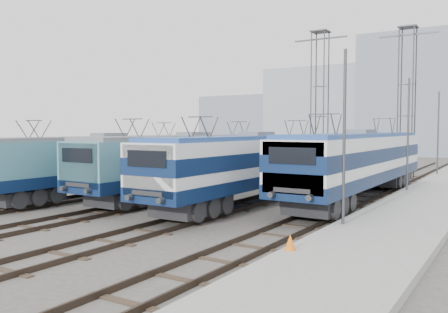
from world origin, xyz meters
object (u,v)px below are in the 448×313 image
(catenary_tower_west, at_px, (320,97))
(mast_rear, at_px, (438,135))
(mast_mid, at_px, (408,137))
(locomotive_far_right, at_px, (359,159))
(safety_cone, at_px, (290,242))
(locomotive_center_left, at_px, (192,159))
(locomotive_far_left, at_px, (107,159))
(mast_front, at_px, (344,141))
(catenary_tower_east, at_px, (407,95))
(locomotive_center_right, at_px, (255,161))

(catenary_tower_west, height_order, mast_rear, catenary_tower_west)
(mast_mid, height_order, mast_rear, same)
(mast_rear, bearing_deg, locomotive_far_right, -96.71)
(safety_cone, bearing_deg, mast_mid, 89.66)
(mast_rear, distance_m, safety_cone, 28.86)
(locomotive_far_right, xyz_separation_m, mast_mid, (1.85, 3.72, 1.17))
(safety_cone, bearing_deg, locomotive_center_left, 137.90)
(locomotive_far_left, bearing_deg, mast_mid, 31.73)
(locomotive_far_left, distance_m, catenary_tower_west, 19.28)
(locomotive_center_left, height_order, safety_cone, locomotive_center_left)
(locomotive_far_left, height_order, mast_mid, mast_mid)
(locomotive_far_left, xyz_separation_m, safety_cone, (15.25, -7.21, -1.62))
(catenary_tower_west, xyz_separation_m, mast_rear, (8.60, 4.00, -3.14))
(locomotive_center_left, bearing_deg, mast_mid, 32.80)
(mast_front, distance_m, safety_cone, 5.56)
(locomotive_center_left, xyz_separation_m, safety_cone, (10.75, -9.71, -1.65))
(catenary_tower_east, xyz_separation_m, mast_rear, (2.10, 2.00, -3.14))
(catenary_tower_east, bearing_deg, catenary_tower_west, -162.90)
(mast_front, xyz_separation_m, safety_cone, (-0.10, -4.71, -2.96))
(locomotive_far_left, bearing_deg, mast_rear, 54.46)
(locomotive_center_right, bearing_deg, safety_cone, -56.13)
(locomotive_center_left, distance_m, catenary_tower_west, 15.80)
(locomotive_center_right, xyz_separation_m, mast_rear, (6.35, 19.39, 1.23))
(locomotive_center_left, relative_size, mast_front, 2.51)
(locomotive_far_left, xyz_separation_m, catenary_tower_west, (6.75, 17.49, 4.48))
(mast_front, distance_m, mast_mid, 12.00)
(locomotive_far_right, relative_size, safety_cone, 37.50)
(locomotive_center_left, xyz_separation_m, mast_rear, (10.85, 18.99, 1.31))
(catenary_tower_west, bearing_deg, safety_cone, -71.01)
(catenary_tower_west, relative_size, mast_rear, 1.71)
(safety_cone, bearing_deg, catenary_tower_west, 108.99)
(locomotive_far_left, bearing_deg, locomotive_center_right, 13.12)
(locomotive_far_right, relative_size, mast_mid, 2.62)
(mast_mid, distance_m, mast_rear, 12.00)
(locomotive_far_left, bearing_deg, mast_front, -9.28)
(catenary_tower_east, bearing_deg, safety_cone, -85.72)
(mast_mid, bearing_deg, locomotive_far_right, -116.46)
(catenary_tower_west, bearing_deg, locomotive_far_left, -111.10)
(mast_front, bearing_deg, locomotive_center_left, 155.23)
(locomotive_center_left, bearing_deg, locomotive_far_left, -150.95)
(catenary_tower_east, distance_m, safety_cone, 27.47)
(locomotive_far_left, height_order, catenary_tower_east, catenary_tower_east)
(catenary_tower_west, relative_size, mast_front, 1.71)
(locomotive_far_right, bearing_deg, mast_rear, 83.29)
(safety_cone, bearing_deg, locomotive_far_right, 97.67)
(locomotive_far_right, distance_m, mast_mid, 4.31)
(locomotive_far_right, bearing_deg, catenary_tower_west, 119.94)
(locomotive_center_right, bearing_deg, locomotive_far_left, -166.88)
(mast_mid, relative_size, safety_cone, 14.34)
(locomotive_far_left, height_order, mast_rear, mast_rear)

